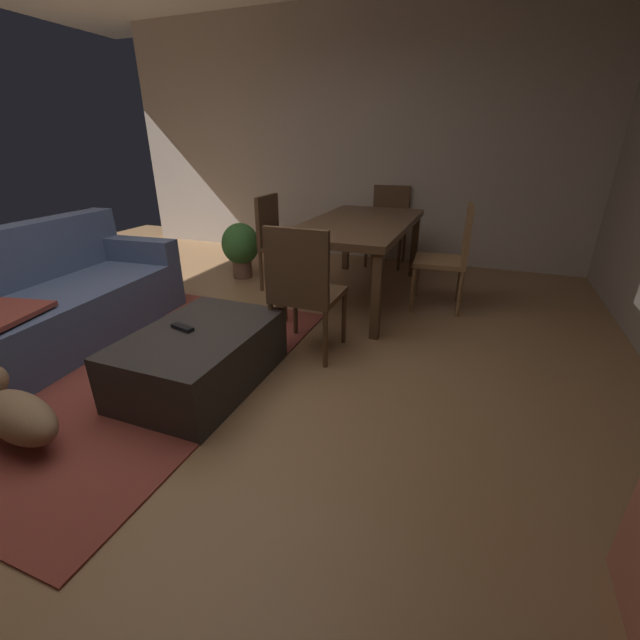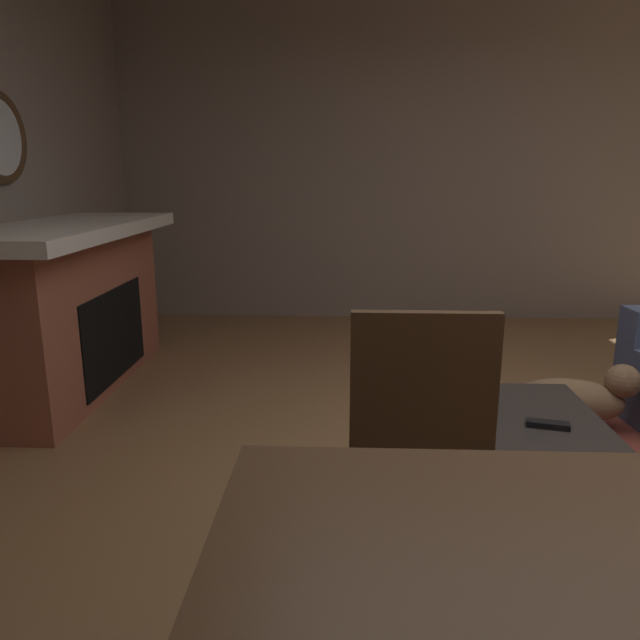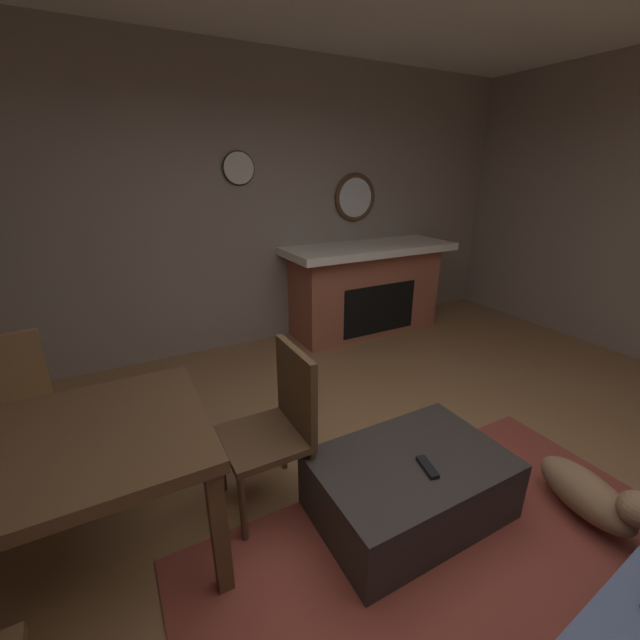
# 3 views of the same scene
# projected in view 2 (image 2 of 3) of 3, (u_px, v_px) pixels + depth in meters

# --- Properties ---
(floor) EXTENTS (8.26, 8.26, 0.00)m
(floor) POSITION_uv_depth(u_px,v_px,m) (551.00, 518.00, 2.35)
(floor) COLOR olive
(wall_left) EXTENTS (0.12, 6.21, 2.89)m
(wall_left) POSITION_uv_depth(u_px,v_px,m) (438.00, 159.00, 5.34)
(wall_left) COLOR gray
(wall_left) RESTS_ON ground
(fireplace) EXTENTS (1.95, 0.76, 1.03)m
(fireplace) POSITION_uv_depth(u_px,v_px,m) (67.00, 307.00, 3.66)
(fireplace) COLOR #9E5642
(fireplace) RESTS_ON ground
(round_wall_mirror) EXTENTS (0.53, 0.05, 0.53)m
(round_wall_mirror) POSITION_uv_depth(u_px,v_px,m) (0.00, 137.00, 3.44)
(round_wall_mirror) COLOR #4C331E
(ottoman_coffee_table) EXTENTS (1.03, 0.68, 0.36)m
(ottoman_coffee_table) POSITION_uv_depth(u_px,v_px,m) (519.00, 472.00, 2.34)
(ottoman_coffee_table) COLOR #2D2826
(ottoman_coffee_table) RESTS_ON ground
(tv_remote) EXTENTS (0.09, 0.17, 0.02)m
(tv_remote) POSITION_uv_depth(u_px,v_px,m) (548.00, 424.00, 2.31)
(tv_remote) COLOR black
(tv_remote) RESTS_ON ottoman_coffee_table
(dining_chair_west) EXTENTS (0.44, 0.44, 0.93)m
(dining_chair_west) POSITION_uv_depth(u_px,v_px,m) (426.00, 457.00, 1.72)
(dining_chair_west) COLOR #513823
(dining_chair_west) RESTS_ON ground
(small_dog) EXTENTS (0.33, 0.62, 0.33)m
(small_dog) POSITION_uv_depth(u_px,v_px,m) (576.00, 398.00, 3.10)
(small_dog) COLOR #8C6B4C
(small_dog) RESTS_ON ground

